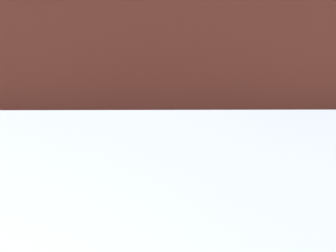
{
  "coord_description": "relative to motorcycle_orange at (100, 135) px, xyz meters",
  "views": [
    {
      "loc": [
        -0.25,
        -4.77,
        2.59
      ],
      "look_at": [
        0.08,
        2.05,
        0.75
      ],
      "focal_mm": 30.22,
      "sensor_mm": 36.0,
      "label": 1
    }
  ],
  "objects": [
    {
      "name": "motorcycle_blue",
      "position": [
        3.78,
        -0.11,
        0.0
      ],
      "size": [
        2.0,
        0.58,
        1.03
      ],
      "rotation": [
        0.0,
        0.0,
        3.27
      ],
      "color": "black",
      "rests_on": "ground"
    },
    {
      "name": "sidewalk_slab",
      "position": [
        1.72,
        -0.76,
        -0.4
      ],
      "size": [
        36.0,
        3.5,
        0.01
      ],
      "primitive_type": "cube",
      "color": "#9E998E",
      "rests_on": "ground"
    },
    {
      "name": "brick_building_wall",
      "position": [
        1.72,
        2.69,
        2.28
      ],
      "size": [
        36.0,
        0.5,
        5.36
      ],
      "primitive_type": "cube",
      "color": "brown",
      "rests_on": "ground"
    },
    {
      "name": "motorcycle_orange",
      "position": [
        0.0,
        0.0,
        0.0
      ],
      "size": [
        2.01,
        0.58,
        1.03
      ],
      "rotation": [
        0.0,
        0.0,
        3.21
      ],
      "color": "black",
      "rests_on": "ground"
    },
    {
      "name": "ground_plane",
      "position": [
        1.72,
        -2.51,
        -0.4
      ],
      "size": [
        80.0,
        80.0,
        0.0
      ],
      "primitive_type": "plane",
      "color": "#47474C"
    },
    {
      "name": "motorcycle_red",
      "position": [
        1.78,
        -0.33,
        0.0
      ],
      "size": [
        2.0,
        0.58,
        1.03
      ],
      "rotation": [
        0.0,
        0.0,
        3.25
      ],
      "color": "black",
      "rests_on": "ground"
    }
  ]
}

